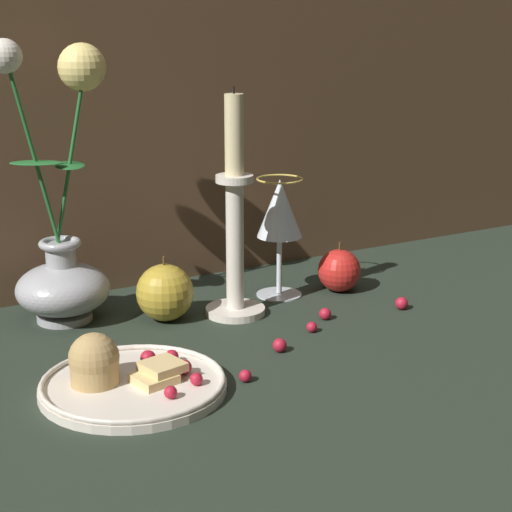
% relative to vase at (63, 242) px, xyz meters
% --- Properties ---
extents(ground_plane, '(2.40, 2.40, 0.00)m').
position_rel_vase_xyz_m(ground_plane, '(0.19, -0.17, -0.11)').
color(ground_plane, '#232D23').
rests_on(ground_plane, ground).
extents(vase, '(0.15, 0.13, 0.38)m').
position_rel_vase_xyz_m(vase, '(0.00, 0.00, 0.00)').
color(vase, '#A3A3A8').
rests_on(vase, ground_plane).
extents(plate_with_pastries, '(0.21, 0.21, 0.07)m').
position_rel_vase_xyz_m(plate_with_pastries, '(-0.02, -0.26, -0.10)').
color(plate_with_pastries, silver).
rests_on(plate_with_pastries, ground_plane).
extents(wine_glass, '(0.07, 0.07, 0.18)m').
position_rel_vase_xyz_m(wine_glass, '(0.31, -0.05, 0.02)').
color(wine_glass, silver).
rests_on(wine_glass, ground_plane).
extents(candlestick, '(0.08, 0.08, 0.32)m').
position_rel_vase_xyz_m(candlestick, '(0.21, -0.10, 0.01)').
color(candlestick, silver).
rests_on(candlestick, ground_plane).
extents(apple_beside_vase, '(0.08, 0.08, 0.09)m').
position_rel_vase_xyz_m(apple_beside_vase, '(0.12, -0.07, -0.07)').
color(apple_beside_vase, '#B2932D').
rests_on(apple_beside_vase, ground_plane).
extents(apple_near_glass, '(0.07, 0.07, 0.08)m').
position_rel_vase_xyz_m(apple_near_glass, '(0.40, -0.08, -0.08)').
color(apple_near_glass, red).
rests_on(apple_near_glass, ground_plane).
extents(berry_near_plate, '(0.01, 0.01, 0.01)m').
position_rel_vase_xyz_m(berry_near_plate, '(0.11, -0.31, -0.10)').
color(berry_near_plate, '#AD192D').
rests_on(berry_near_plate, ground_plane).
extents(berry_front_center, '(0.02, 0.02, 0.02)m').
position_rel_vase_xyz_m(berry_front_center, '(0.31, -0.18, -0.10)').
color(berry_front_center, '#AD192D').
rests_on(berry_front_center, ground_plane).
extents(berry_by_glass_stem, '(0.01, 0.01, 0.01)m').
position_rel_vase_xyz_m(berry_by_glass_stem, '(0.27, -0.21, -0.10)').
color(berry_by_glass_stem, '#AD192D').
rests_on(berry_by_glass_stem, ground_plane).
extents(berry_under_candlestick, '(0.02, 0.02, 0.02)m').
position_rel_vase_xyz_m(berry_under_candlestick, '(0.43, -0.20, -0.10)').
color(berry_under_candlestick, '#AD192D').
rests_on(berry_under_candlestick, ground_plane).
extents(berry_far_right, '(0.02, 0.02, 0.02)m').
position_rel_vase_xyz_m(berry_far_right, '(0.20, -0.25, -0.10)').
color(berry_far_right, '#AD192D').
rests_on(berry_far_right, ground_plane).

